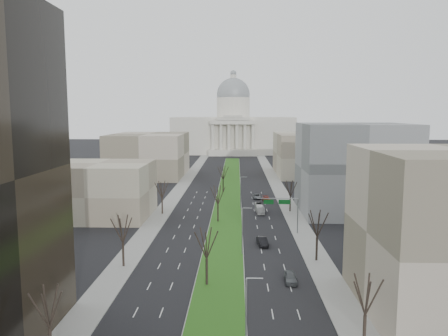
% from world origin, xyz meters
% --- Properties ---
extents(ground, '(600.00, 600.00, 0.00)m').
position_xyz_m(ground, '(0.00, 120.00, 0.00)').
color(ground, black).
rests_on(ground, ground).
extents(median, '(8.00, 222.03, 0.20)m').
position_xyz_m(median, '(0.00, 118.99, 0.10)').
color(median, '#999993').
rests_on(median, ground).
extents(sidewalk_left, '(5.00, 330.00, 0.15)m').
position_xyz_m(sidewalk_left, '(-17.50, 95.00, 0.07)').
color(sidewalk_left, gray).
rests_on(sidewalk_left, ground).
extents(sidewalk_right, '(5.00, 330.00, 0.15)m').
position_xyz_m(sidewalk_right, '(17.50, 95.00, 0.07)').
color(sidewalk_right, gray).
rests_on(sidewalk_right, ground).
extents(capitol, '(80.00, 46.00, 55.00)m').
position_xyz_m(capitol, '(0.00, 269.59, 16.31)').
color(capitol, beige).
rests_on(capitol, ground).
extents(building_beige_left, '(26.00, 22.00, 14.00)m').
position_xyz_m(building_beige_left, '(-33.00, 85.00, 7.00)').
color(building_beige_left, gray).
rests_on(building_beige_left, ground).
extents(building_grey_right, '(28.00, 26.00, 24.00)m').
position_xyz_m(building_grey_right, '(34.00, 92.00, 12.00)').
color(building_grey_right, slate).
rests_on(building_grey_right, ground).
extents(building_far_left, '(30.00, 40.00, 18.00)m').
position_xyz_m(building_far_left, '(-35.00, 160.00, 9.00)').
color(building_far_left, gray).
rests_on(building_far_left, ground).
extents(building_far_right, '(30.00, 40.00, 18.00)m').
position_xyz_m(building_far_right, '(35.00, 165.00, 9.00)').
color(building_far_right, gray).
rests_on(building_far_right, ground).
extents(tree_left_near, '(5.10, 5.10, 9.18)m').
position_xyz_m(tree_left_near, '(-17.20, 18.00, 6.61)').
color(tree_left_near, black).
rests_on(tree_left_near, ground).
extents(tree_left_mid, '(5.40, 5.40, 9.72)m').
position_xyz_m(tree_left_mid, '(-17.20, 48.00, 7.00)').
color(tree_left_mid, black).
rests_on(tree_left_mid, ground).
extents(tree_left_far, '(5.28, 5.28, 9.50)m').
position_xyz_m(tree_left_far, '(-17.20, 88.00, 6.84)').
color(tree_left_far, black).
rests_on(tree_left_far, ground).
extents(tree_right_near, '(5.16, 5.16, 9.29)m').
position_xyz_m(tree_right_near, '(17.20, 22.00, 6.69)').
color(tree_right_near, black).
rests_on(tree_right_near, ground).
extents(tree_right_mid, '(5.52, 5.52, 9.94)m').
position_xyz_m(tree_right_mid, '(17.20, 52.00, 7.16)').
color(tree_right_mid, black).
rests_on(tree_right_mid, ground).
extents(tree_right_far, '(5.04, 5.04, 9.07)m').
position_xyz_m(tree_right_far, '(17.20, 92.00, 6.53)').
color(tree_right_far, black).
rests_on(tree_right_far, ground).
extents(tree_median_a, '(5.40, 5.40, 9.72)m').
position_xyz_m(tree_median_a, '(-2.00, 40.00, 7.00)').
color(tree_median_a, black).
rests_on(tree_median_a, ground).
extents(tree_median_b, '(5.40, 5.40, 9.72)m').
position_xyz_m(tree_median_b, '(-2.00, 80.00, 7.00)').
color(tree_median_b, black).
rests_on(tree_median_b, ground).
extents(tree_median_c, '(5.40, 5.40, 9.72)m').
position_xyz_m(tree_median_c, '(-2.00, 120.00, 7.00)').
color(tree_median_c, black).
rests_on(tree_median_c, ground).
extents(streetlamp_median_a, '(1.90, 0.20, 9.16)m').
position_xyz_m(streetlamp_median_a, '(3.76, 20.00, 4.81)').
color(streetlamp_median_a, gray).
rests_on(streetlamp_median_a, ground).
extents(streetlamp_median_b, '(1.90, 0.20, 9.16)m').
position_xyz_m(streetlamp_median_b, '(3.76, 55.00, 4.81)').
color(streetlamp_median_b, gray).
rests_on(streetlamp_median_b, ground).
extents(streetlamp_median_c, '(1.90, 0.20, 9.16)m').
position_xyz_m(streetlamp_median_c, '(3.76, 95.00, 4.81)').
color(streetlamp_median_c, gray).
rests_on(streetlamp_median_c, ground).
extents(mast_arm_signs, '(9.12, 0.24, 8.09)m').
position_xyz_m(mast_arm_signs, '(13.49, 70.03, 6.11)').
color(mast_arm_signs, gray).
rests_on(mast_arm_signs, ground).
extents(car_grey_near, '(1.99, 4.73, 1.60)m').
position_xyz_m(car_grey_near, '(11.25, 41.80, 0.80)').
color(car_grey_near, '#4F5457').
rests_on(car_grey_near, ground).
extents(car_black, '(2.39, 5.24, 1.67)m').
position_xyz_m(car_black, '(7.90, 61.08, 0.83)').
color(car_black, black).
rests_on(car_black, ground).
extents(car_red, '(2.73, 5.51, 1.54)m').
position_xyz_m(car_red, '(11.71, 105.19, 0.77)').
color(car_red, maroon).
rests_on(car_red, ground).
extents(car_grey_far, '(2.63, 5.28, 1.44)m').
position_xyz_m(car_grey_far, '(8.95, 110.04, 0.72)').
color(car_grey_far, '#565A5E').
rests_on(car_grey_far, ground).
extents(box_van, '(2.33, 8.30, 2.29)m').
position_xyz_m(box_van, '(8.84, 90.70, 1.14)').
color(box_van, white).
rests_on(box_van, ground).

